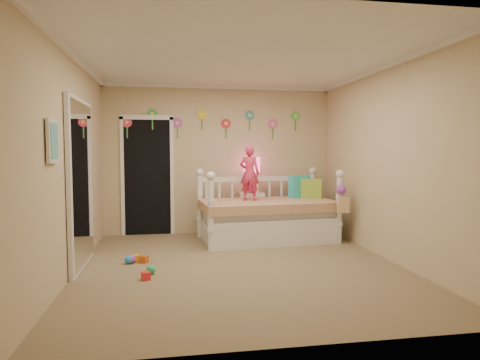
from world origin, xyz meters
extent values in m
cube|color=#7F684C|center=(0.00, 0.00, 0.00)|extent=(4.00, 4.50, 0.01)
cube|color=white|center=(0.00, 0.00, 2.60)|extent=(4.00, 4.50, 0.01)
cube|color=tan|center=(0.00, 2.25, 1.30)|extent=(4.00, 0.01, 2.60)
cube|color=tan|center=(-2.00, 0.00, 1.30)|extent=(0.01, 4.50, 2.60)
cube|color=tan|center=(2.00, 0.00, 1.30)|extent=(0.01, 4.50, 2.60)
cube|color=#27C0C3|center=(1.32, 1.72, 0.84)|extent=(0.40, 0.26, 0.38)
cube|color=#8EB838|center=(1.49, 1.62, 0.82)|extent=(0.37, 0.23, 0.33)
imported|color=#DD3259|center=(0.40, 1.49, 1.10)|extent=(0.38, 0.32, 0.89)
cube|color=white|center=(0.56, 2.07, 0.36)|extent=(0.45, 0.35, 0.72)
sphere|color=#EC1F68|center=(0.56, 2.07, 0.80)|extent=(0.17, 0.17, 0.17)
cylinder|color=#EC1F68|center=(0.56, 2.07, 0.98)|extent=(0.03, 0.03, 0.36)
cylinder|color=#FF4C8B|center=(0.56, 2.07, 1.21)|extent=(0.29, 0.29, 0.27)
cube|color=black|center=(-1.25, 2.23, 1.03)|extent=(0.90, 0.04, 2.07)
cube|color=white|center=(-1.96, 0.30, 1.05)|extent=(0.07, 1.30, 2.10)
cube|color=white|center=(-1.97, -0.90, 1.55)|extent=(0.05, 0.34, 0.42)
camera|label=1|loc=(-0.86, -5.17, 1.46)|focal=31.42mm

